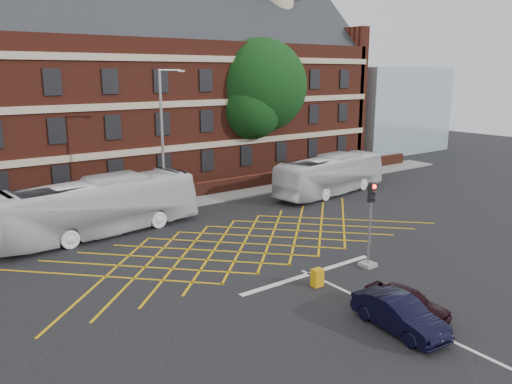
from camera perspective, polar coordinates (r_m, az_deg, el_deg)
ground at (r=26.87m, az=1.05°, el=-7.04°), size 120.00×120.00×0.00m
victorian_building at (r=44.80m, az=-16.26°, el=10.94°), size 51.00×12.17×20.40m
boundary_wall at (r=37.43m, az=-11.08°, el=-0.47°), size 56.00×0.50×1.10m
far_pavement at (r=36.67m, az=-10.38°, el=-1.52°), size 60.00×3.00×0.12m
glass_block at (r=64.25m, az=14.14°, el=9.15°), size 14.00×10.00×10.00m
box_junction_hatching at (r=28.39m, az=-1.41°, el=-5.88°), size 8.22×8.22×0.02m
stop_line at (r=24.37m, az=6.11°, el=-9.31°), size 8.00×0.30×0.02m
centre_line at (r=20.53m, az=18.79°, el=-14.57°), size 0.15×14.00×0.02m
bus_left at (r=30.91m, az=-17.51°, el=-1.61°), size 12.44×4.09×3.40m
bus_right at (r=39.98m, az=8.53°, el=1.97°), size 11.28×4.15×3.07m
car_navy at (r=19.90m, az=16.05°, el=-13.25°), size 1.70×4.01×1.29m
car_maroon at (r=21.06m, az=16.80°, el=-11.92°), size 1.75×3.59×1.18m
deciduous_tree at (r=45.89m, az=0.43°, el=11.31°), size 8.48×8.46×12.49m
traffic_light_near at (r=25.17m, az=12.85°, el=-4.57°), size 0.70×0.70×4.27m
street_lamp at (r=33.29m, az=-10.43°, el=2.80°), size 2.25×1.00×9.63m
utility_cabinet at (r=23.01m, az=7.02°, el=-9.68°), size 0.50×0.38×0.81m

